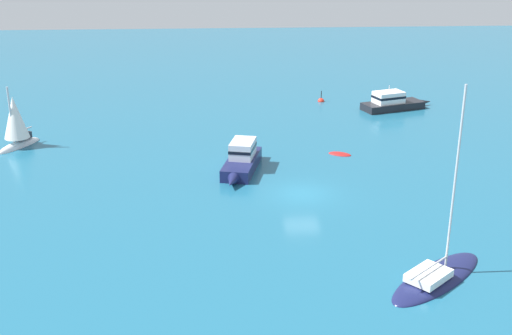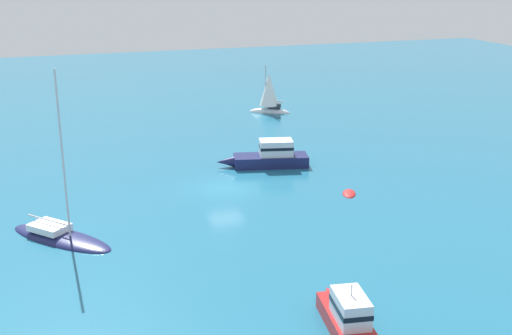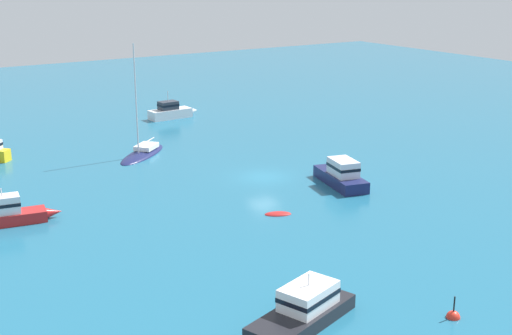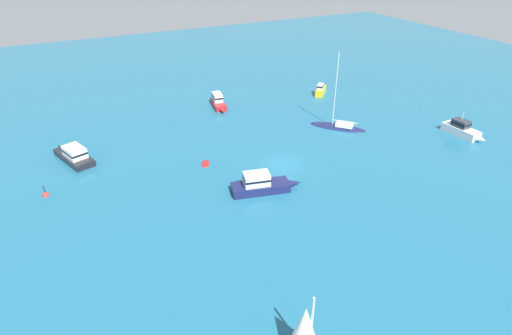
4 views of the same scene
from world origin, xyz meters
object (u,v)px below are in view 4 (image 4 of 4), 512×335
(yacht, at_px, (338,127))
(rib, at_px, (205,164))
(cabin_cruiser, at_px, (218,102))
(channel_buoy, at_px, (46,195))
(powerboat_1, at_px, (463,130))
(launch, at_px, (74,155))
(launch_1, at_px, (321,90))
(powerboat, at_px, (261,184))

(yacht, xyz_separation_m, rib, (20.47, 1.45, -0.12))
(cabin_cruiser, bearing_deg, channel_buoy, -50.11)
(yacht, relative_size, powerboat_1, 1.74)
(yacht, relative_size, launch, 1.36)
(powerboat_1, bearing_deg, yacht, -128.91)
(yacht, xyz_separation_m, channel_buoy, (37.84, 0.31, -0.11))
(launch, xyz_separation_m, powerboat_1, (-47.57, 16.14, 0.04))
(rib, height_order, channel_buoy, channel_buoy)
(powerboat_1, bearing_deg, cabin_cruiser, -137.43)
(rib, relative_size, launch_1, 0.54)
(rib, height_order, launch_1, launch_1)
(cabin_cruiser, bearing_deg, launch_1, 91.67)
(launch_1, bearing_deg, cabin_cruiser, 128.72)
(launch_1, height_order, cabin_cruiser, cabin_cruiser)
(launch, relative_size, powerboat_1, 1.28)
(yacht, xyz_separation_m, cabin_cruiser, (11.97, -15.07, 0.68))
(cabin_cruiser, xyz_separation_m, channel_buoy, (25.87, 15.39, -0.80))
(rib, xyz_separation_m, cabin_cruiser, (-8.50, -16.53, 0.81))
(rib, bearing_deg, yacht, 120.35)
(launch, distance_m, rib, 15.90)
(rib, xyz_separation_m, channel_buoy, (17.37, -1.14, 0.01))
(rib, distance_m, cabin_cruiser, 18.61)
(launch, height_order, cabin_cruiser, cabin_cruiser)
(rib, bearing_deg, launch_1, 144.65)
(launch, distance_m, launch_1, 40.51)
(rib, bearing_deg, powerboat, 47.22)
(launch_1, xyz_separation_m, cabin_cruiser, (17.79, -2.33, 0.07))
(launch_1, relative_size, channel_buoy, 2.60)
(powerboat_1, distance_m, rib, 34.81)
(yacht, relative_size, rib, 5.05)
(yacht, bearing_deg, channel_buoy, 49.30)
(cabin_cruiser, height_order, channel_buoy, cabin_cruiser)
(powerboat_1, bearing_deg, powerboat, -92.89)
(yacht, relative_size, channel_buoy, 7.12)
(powerboat, relative_size, rib, 3.59)
(launch_1, bearing_deg, rib, 164.56)
(launch, height_order, powerboat_1, powerboat_1)
(launch_1, bearing_deg, powerboat, -179.57)
(launch_1, relative_size, cabin_cruiser, 0.69)
(powerboat, xyz_separation_m, launch_1, (-23.11, -22.50, -0.11))
(launch, height_order, channel_buoy, launch)
(rib, bearing_deg, powerboat_1, 102.72)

